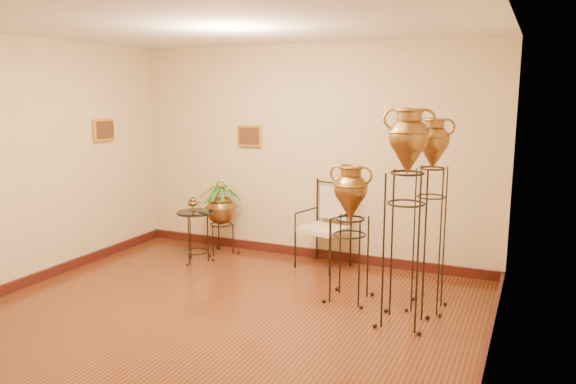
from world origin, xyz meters
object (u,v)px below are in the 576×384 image
at_px(planter_urn, 221,206).
at_px(armchair, 323,226).
at_px(side_table, 196,235).
at_px(amphora_mid, 406,217).
at_px(amphora_tall, 430,213).

bearing_deg(planter_urn, armchair, 0.00).
bearing_deg(side_table, planter_urn, 77.30).
height_order(armchair, side_table, armchair).
bearing_deg(amphora_mid, armchair, 134.64).
bearing_deg(amphora_mid, planter_urn, 154.53).
distance_m(planter_urn, armchair, 1.49).
relative_size(armchair, side_table, 1.26).
bearing_deg(armchair, side_table, -150.14).
bearing_deg(amphora_tall, side_table, 172.82).
xyz_separation_m(amphora_mid, armchair, (-1.32, 1.34, -0.52)).
height_order(amphora_tall, side_table, amphora_tall).
bearing_deg(armchair, amphora_tall, -16.99).
xyz_separation_m(armchair, side_table, (-1.59, -0.47, -0.19)).
distance_m(amphora_mid, planter_urn, 3.13).
relative_size(amphora_tall, amphora_mid, 0.95).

